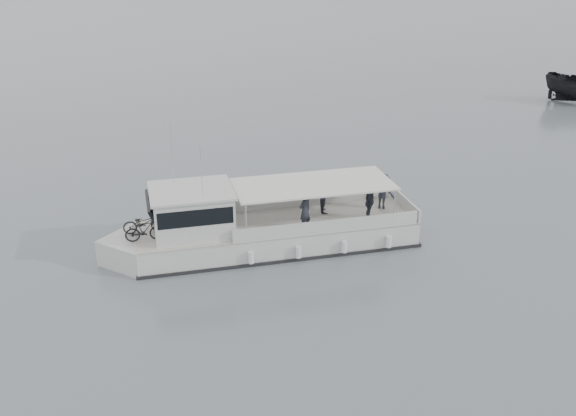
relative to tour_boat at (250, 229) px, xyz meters
name	(u,v)px	position (x,y,z in m)	size (l,w,h in m)	color
ground	(178,232)	(-2.17, 2.83, -0.89)	(1400.00, 1400.00, 0.00)	slate
tour_boat	(250,229)	(0.00, 0.00, 0.00)	(12.92, 5.42, 5.40)	silver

